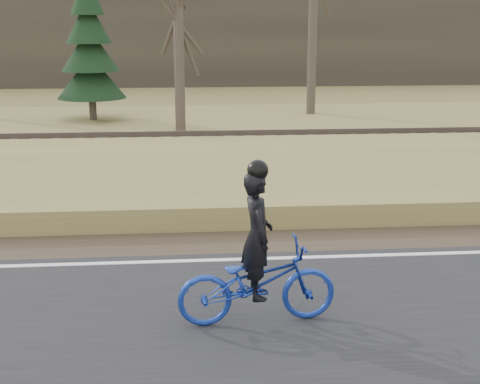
{
  "coord_description": "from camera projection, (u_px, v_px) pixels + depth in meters",
  "views": [
    {
      "loc": [
        -0.96,
        -9.82,
        3.81
      ],
      "look_at": [
        -0.09,
        0.5,
        1.1
      ],
      "focal_mm": 50.0,
      "sensor_mm": 36.0,
      "label": 1
    }
  ],
  "objects": [
    {
      "name": "railroad",
      "position": [
        220.0,
        142.0,
        18.09
      ],
      "size": [
        120.0,
        2.4,
        0.29
      ],
      "color": "black",
      "rests_on": "ballast"
    },
    {
      "name": "ballast",
      "position": [
        220.0,
        153.0,
        18.16
      ],
      "size": [
        120.0,
        3.0,
        0.45
      ],
      "primitive_type": "cube",
      "color": "slate",
      "rests_on": "ground"
    },
    {
      "name": "road",
      "position": [
        268.0,
        340.0,
        8.09
      ],
      "size": [
        120.0,
        6.0,
        0.06
      ],
      "primitive_type": "cube",
      "color": "black",
      "rests_on": "ground"
    },
    {
      "name": "embankment",
      "position": [
        230.0,
        188.0,
        14.5
      ],
      "size": [
        120.0,
        5.0,
        0.44
      ],
      "primitive_type": "cube",
      "color": "olive",
      "rests_on": "ground"
    },
    {
      "name": "shoulder",
      "position": [
        242.0,
        242.0,
        11.66
      ],
      "size": [
        120.0,
        1.6,
        0.04
      ],
      "primitive_type": "cube",
      "color": "#473A2B",
      "rests_on": "ground"
    },
    {
      "name": "edge_line",
      "position": [
        247.0,
        259.0,
        10.68
      ],
      "size": [
        120.0,
        0.12,
        0.01
      ],
      "primitive_type": "cube",
      "color": "silver",
      "rests_on": "road"
    },
    {
      "name": "bare_tree_near_left",
      "position": [
        178.0,
        31.0,
        22.0
      ],
      "size": [
        0.36,
        0.36,
        6.77
      ],
      "primitive_type": "cylinder",
      "color": "#4B4237",
      "rests_on": "ground"
    },
    {
      "name": "conifer",
      "position": [
        90.0,
        51.0,
        24.99
      ],
      "size": [
        2.6,
        2.6,
        5.52
      ],
      "color": "#4B4237",
      "rests_on": "ground"
    },
    {
      "name": "treeline_backdrop",
      "position": [
        199.0,
        32.0,
        38.67
      ],
      "size": [
        120.0,
        4.0,
        6.0
      ],
      "primitive_type": "cube",
      "color": "#383328",
      "rests_on": "ground"
    },
    {
      "name": "cyclist",
      "position": [
        257.0,
        273.0,
        8.34
      ],
      "size": [
        2.06,
        0.86,
        2.1
      ],
      "rotation": [
        0.0,
        0.0,
        1.65
      ],
      "color": "navy",
      "rests_on": "road"
    },
    {
      "name": "ground",
      "position": [
        248.0,
        267.0,
        10.51
      ],
      "size": [
        120.0,
        120.0,
        0.0
      ],
      "primitive_type": "plane",
      "color": "olive",
      "rests_on": "ground"
    }
  ]
}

